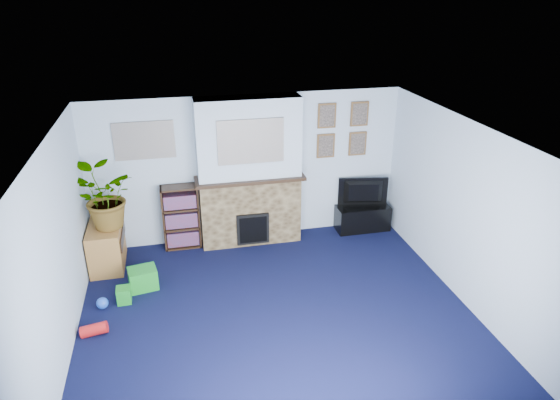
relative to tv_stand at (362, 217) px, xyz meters
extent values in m
cube|color=black|center=(-1.95, -2.03, -0.23)|extent=(5.00, 4.50, 0.01)
cube|color=white|center=(-1.95, -2.03, 2.17)|extent=(5.00, 4.50, 0.01)
cube|color=silver|center=(-1.95, 0.22, 0.97)|extent=(5.00, 0.04, 2.40)
cube|color=silver|center=(-1.95, -4.28, 0.97)|extent=(5.00, 0.04, 2.40)
cube|color=silver|center=(-4.45, -2.03, 0.97)|extent=(0.04, 4.50, 2.40)
cube|color=silver|center=(0.55, -2.03, 0.97)|extent=(0.04, 4.50, 2.40)
cube|color=brown|center=(-1.95, 0.02, 0.33)|extent=(1.60, 0.40, 1.10)
cube|color=brown|center=(-1.95, 0.02, 1.52)|extent=(1.60, 0.40, 1.30)
cube|color=brown|center=(-1.95, -0.01, 0.90)|extent=(1.72, 0.50, 0.05)
cube|color=brown|center=(-1.95, -0.19, 0.10)|extent=(0.52, 0.08, 0.52)
cube|color=brown|center=(-1.95, -0.23, 0.09)|extent=(0.44, 0.02, 0.44)
cube|color=gray|center=(-1.95, -0.19, 1.55)|extent=(1.00, 0.03, 0.68)
cube|color=gray|center=(-3.50, 0.21, 1.55)|extent=(0.90, 0.03, 0.58)
cube|color=brown|center=(-0.65, 0.20, 1.77)|extent=(0.30, 0.03, 0.40)
cube|color=brown|center=(-0.10, 0.20, 1.77)|extent=(0.30, 0.03, 0.40)
cube|color=brown|center=(-0.65, 0.20, 1.27)|extent=(0.30, 0.03, 0.40)
cube|color=brown|center=(-0.10, 0.20, 1.27)|extent=(0.30, 0.03, 0.40)
cube|color=black|center=(0.00, 0.00, 0.00)|extent=(0.91, 0.38, 0.43)
imported|color=black|center=(0.00, 0.02, 0.45)|extent=(0.85, 0.26, 0.49)
cube|color=black|center=(-3.06, 0.20, 0.30)|extent=(0.58, 0.02, 1.05)
cube|color=black|center=(-3.33, 0.07, 0.30)|extent=(0.03, 0.28, 1.05)
cube|color=black|center=(-2.78, 0.07, 0.30)|extent=(0.03, 0.28, 1.05)
cube|color=black|center=(-3.06, 0.07, -0.21)|extent=(0.56, 0.28, 0.03)
cube|color=black|center=(-3.06, 0.07, 0.12)|extent=(0.56, 0.28, 0.03)
cube|color=black|center=(-3.06, 0.07, 0.46)|extent=(0.56, 0.28, 0.03)
cube|color=black|center=(-3.06, 0.07, 0.81)|extent=(0.56, 0.28, 0.03)
cube|color=black|center=(-3.06, 0.06, -0.05)|extent=(0.50, 0.22, 0.24)
cube|color=black|center=(-3.06, 0.06, 0.27)|extent=(0.50, 0.22, 0.24)
cube|color=black|center=(-3.06, 0.06, 0.59)|extent=(0.50, 0.22, 0.22)
cube|color=#A16C33|center=(-4.19, -0.28, 0.12)|extent=(0.47, 0.84, 0.66)
imported|color=#26661E|center=(-4.14, -0.33, 0.90)|extent=(0.91, 0.81, 0.94)
cube|color=gold|center=(-1.98, -0.03, 1.00)|extent=(0.10, 0.06, 0.14)
cylinder|color=#B2BFC6|center=(-1.68, -0.03, 1.01)|extent=(0.05, 0.05, 0.16)
sphere|color=gray|center=(-2.52, -0.03, 0.99)|extent=(0.14, 0.14, 0.14)
cylinder|color=#198C26|center=(-1.29, -0.03, 0.99)|extent=(0.06, 0.06, 0.12)
cube|color=#198C26|center=(-3.66, -1.03, -0.09)|extent=(0.43, 0.36, 0.30)
sphere|color=blue|center=(-4.18, -1.41, -0.14)|extent=(0.16, 0.16, 0.16)
cube|color=#198C26|center=(-3.91, -1.33, -0.12)|extent=(0.19, 0.19, 0.22)
cylinder|color=red|center=(-4.23, -1.94, -0.16)|extent=(0.33, 0.15, 0.19)
camera|label=1|loc=(-3.08, -7.24, 3.77)|focal=32.00mm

